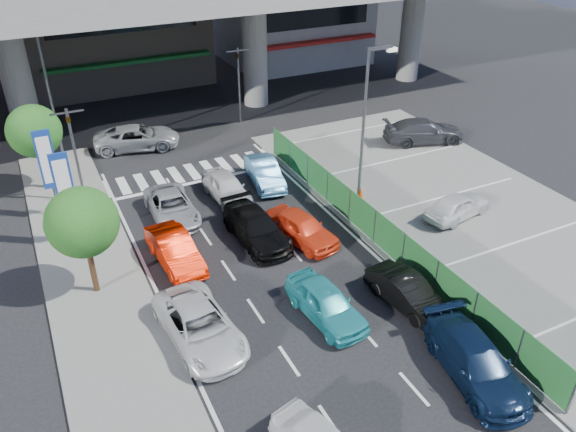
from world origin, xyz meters
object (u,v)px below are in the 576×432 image
signboard_near (64,187)px  parked_sedan_dgrey (424,131)px  traffic_light_left (71,133)px  taxi_orange_left (175,250)px  crossing_wagon_silver (137,137)px  traffic_cone (360,193)px  taxi_teal_mid (326,303)px  kei_truck_front_right (265,173)px  hatch_black_mid_right (408,293)px  tree_near (82,223)px  sedan_white_front_mid (227,187)px  street_lamp_right (367,113)px  street_lamp_left (50,83)px  traffic_light_right (238,67)px  tree_far (34,131)px  sedan_white_mid_left (200,326)px  sedan_black_mid (256,227)px  signboard_far (47,162)px  taxi_orange_right (302,228)px  wagon_silver_front_left (172,207)px  minivan_navy_back (476,361)px  parked_sedan_white (457,206)px

signboard_near → parked_sedan_dgrey: 22.19m
traffic_light_left → taxi_orange_left: (2.73, -7.44, -3.25)m
taxi_orange_left → crossing_wagon_silver: (1.44, 13.19, 0.04)m
parked_sedan_dgrey → traffic_cone: size_ratio=7.35×
taxi_teal_mid → kei_truck_front_right: (2.47, 11.25, -0.01)m
traffic_light_left → hatch_black_mid_right: (10.18, -14.34, -3.30)m
tree_near → crossing_wagon_silver: size_ratio=0.92×
sedan_white_front_mid → street_lamp_right: bearing=-27.5°
street_lamp_left → traffic_light_right: bearing=4.8°
taxi_orange_left → sedan_white_front_mid: same height
parked_sedan_dgrey → tree_far: bearing=97.6°
tree_far → sedan_white_mid_left: tree_far is taller
taxi_orange_left → sedan_black_mid: 3.96m
crossing_wagon_silver → traffic_cone: bearing=-129.7°
traffic_light_right → signboard_far: bearing=-148.6°
traffic_light_left → taxi_teal_mid: 15.52m
street_lamp_right → hatch_black_mid_right: bearing=-111.0°
signboard_far → hatch_black_mid_right: signboard_far is taller
street_lamp_right → street_lamp_left: bearing=138.4°
tree_near → tree_far: 10.53m
traffic_light_left → traffic_light_right: (11.70, 7.00, 0.00)m
sedan_white_mid_left → traffic_cone: bearing=25.6°
taxi_orange_right → crossing_wagon_silver: 14.72m
street_lamp_right → street_lamp_left: same height
taxi_teal_mid → wagon_silver_front_left: 10.43m
street_lamp_left → crossing_wagon_silver: (4.29, -0.26, -4.04)m
signboard_far → hatch_black_mid_right: (11.58, -13.33, -2.43)m
tree_far → wagon_silver_front_left: tree_far is taller
tree_far → traffic_light_right: bearing=18.7°
taxi_orange_left → sedan_white_mid_left: bearing=-100.8°
minivan_navy_back → parked_sedan_white: minivan_navy_back is taller
taxi_teal_mid → taxi_orange_right: (1.66, 5.20, 0.00)m
wagon_silver_front_left → hatch_black_mid_right: bearing=-57.1°
tree_near → hatch_black_mid_right: 12.97m
tree_near → traffic_light_right: bearing=50.2°
crossing_wagon_silver → taxi_orange_left: bearing=-173.1°
kei_truck_front_right → wagon_silver_front_left: bearing=-158.1°
traffic_light_right → taxi_teal_mid: traffic_light_right is taller
sedan_white_mid_left → parked_sedan_white: (14.37, 2.69, 0.03)m
traffic_light_left → parked_sedan_dgrey: size_ratio=1.01×
street_lamp_right → tree_near: size_ratio=1.67×
taxi_orange_right → crossing_wagon_silver: (-4.42, 14.04, 0.04)m
signboard_near → crossing_wagon_silver: bearing=62.1°
street_lamp_left → traffic_cone: (13.32, -12.17, -4.36)m
sedan_black_mid → parked_sedan_white: sedan_black_mid is taller
street_lamp_right → tree_far: bearing=150.4°
tree_near → sedan_black_mid: (7.49, 0.68, -2.70)m
tree_far → traffic_cone: size_ratio=6.87×
tree_far → taxi_orange_left: (4.33, -9.94, -2.70)m
street_lamp_right → tree_far: 17.27m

